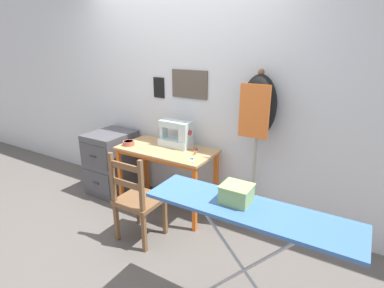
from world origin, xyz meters
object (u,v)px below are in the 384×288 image
(ironing_board, at_px, (248,215))
(thread_spool_far_edge, at_px, (195,153))
(fabric_bowl, at_px, (129,143))
(thread_spool_mid_table, at_px, (196,150))
(wooden_chair, at_px, (138,200))
(filing_cabinet, at_px, (112,162))
(dress_form, at_px, (258,114))
(scissors, at_px, (192,159))
(thread_spool_near_machine, at_px, (192,149))
(storage_box, at_px, (236,194))
(sewing_machine, at_px, (177,135))

(ironing_board, bearing_deg, thread_spool_far_edge, 133.77)
(fabric_bowl, relative_size, thread_spool_mid_table, 3.64)
(thread_spool_mid_table, relative_size, wooden_chair, 0.04)
(filing_cabinet, bearing_deg, wooden_chair, -32.76)
(filing_cabinet, bearing_deg, thread_spool_far_edge, 0.31)
(thread_spool_mid_table, bearing_deg, dress_form, 10.46)
(scissors, xyz_separation_m, filing_cabinet, (-1.26, 0.13, -0.34))
(thread_spool_near_machine, distance_m, filing_cabinet, 1.18)
(scissors, relative_size, ironing_board, 0.08)
(thread_spool_near_machine, distance_m, ironing_board, 1.51)
(dress_form, bearing_deg, thread_spool_far_edge, -159.81)
(scissors, height_order, storage_box, storage_box)
(thread_spool_mid_table, relative_size, filing_cabinet, 0.05)
(scissors, relative_size, storage_box, 0.58)
(filing_cabinet, height_order, dress_form, dress_form)
(dress_form, bearing_deg, ironing_board, -72.61)
(thread_spool_mid_table, height_order, wooden_chair, wooden_chair)
(thread_spool_far_edge, distance_m, storage_box, 1.30)
(scissors, bearing_deg, thread_spool_near_machine, 120.91)
(filing_cabinet, xyz_separation_m, storage_box, (2.07, -0.95, 0.57))
(thread_spool_mid_table, bearing_deg, thread_spool_near_machine, 173.59)
(fabric_bowl, bearing_deg, filing_cabinet, 163.98)
(scissors, relative_size, dress_form, 0.07)
(fabric_bowl, relative_size, storage_box, 0.70)
(wooden_chair, bearing_deg, filing_cabinet, 147.24)
(scissors, bearing_deg, sewing_machine, 143.78)
(dress_form, bearing_deg, thread_spool_near_machine, -170.89)
(fabric_bowl, distance_m, thread_spool_near_machine, 0.74)
(fabric_bowl, distance_m, wooden_chair, 0.80)
(thread_spool_near_machine, bearing_deg, scissors, -59.09)
(thread_spool_far_edge, bearing_deg, thread_spool_near_machine, 134.04)
(fabric_bowl, xyz_separation_m, thread_spool_near_machine, (0.70, 0.23, -0.01))
(fabric_bowl, bearing_deg, dress_form, 13.86)
(thread_spool_mid_table, distance_m, ironing_board, 1.47)
(wooden_chair, height_order, ironing_board, wooden_chair)
(thread_spool_mid_table, distance_m, thread_spool_far_edge, 0.11)
(ironing_board, distance_m, storage_box, 0.14)
(thread_spool_far_edge, bearing_deg, filing_cabinet, -179.69)
(fabric_bowl, xyz_separation_m, filing_cabinet, (-0.42, 0.12, -0.37))
(thread_spool_far_edge, bearing_deg, dress_form, 20.19)
(dress_form, bearing_deg, filing_cabinet, -173.11)
(sewing_machine, relative_size, wooden_chair, 0.41)
(filing_cabinet, xyz_separation_m, dress_form, (1.79, 0.22, 0.79))
(fabric_bowl, xyz_separation_m, wooden_chair, (0.53, -0.49, -0.34))
(thread_spool_mid_table, relative_size, thread_spool_far_edge, 0.94)
(sewing_machine, distance_m, dress_form, 0.93)
(scissors, xyz_separation_m, thread_spool_near_machine, (-0.14, 0.24, 0.01))
(wooden_chair, height_order, storage_box, storage_box)
(ironing_board, bearing_deg, dress_form, 107.39)
(scissors, xyz_separation_m, thread_spool_far_edge, (-0.04, 0.14, 0.02))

